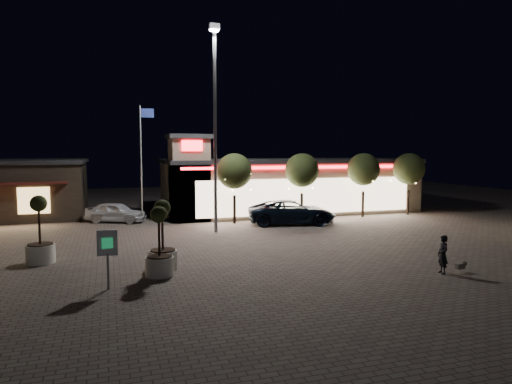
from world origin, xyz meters
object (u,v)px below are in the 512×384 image
object	(u,v)px
pickup_truck	(292,212)
white_sedan	(116,212)
pedestrian	(443,254)
planter_left	(40,242)
valet_sign	(107,248)
planter_mid	(159,254)

from	to	relation	value
pickup_truck	white_sedan	bearing A→B (deg)	80.91
white_sedan	pedestrian	bearing A→B (deg)	-119.28
pickup_truck	planter_left	size ratio (longest dim) A/B	1.96
pickup_truck	white_sedan	xyz separation A→B (m)	(-11.31, 4.52, -0.12)
white_sedan	planter_left	distance (m)	11.65
white_sedan	valet_sign	distance (m)	16.13
planter_left	planter_mid	distance (m)	6.04
white_sedan	pedestrian	world-z (taller)	pedestrian
pedestrian	planter_left	bearing A→B (deg)	-102.89
planter_mid	valet_sign	world-z (taller)	planter_mid
pedestrian	planter_left	size ratio (longest dim) A/B	0.52
pickup_truck	valet_sign	size ratio (longest dim) A/B	2.76
planter_left	valet_sign	size ratio (longest dim) A/B	1.40
pedestrian	valet_sign	size ratio (longest dim) A/B	0.73
white_sedan	planter_left	size ratio (longest dim) A/B	1.37
valet_sign	pickup_truck	bearing A→B (deg)	44.33
pedestrian	valet_sign	bearing A→B (deg)	-87.73
planter_left	planter_mid	bearing A→B (deg)	-37.71
planter_mid	valet_sign	xyz separation A→B (m)	(-1.94, -1.26, 0.64)
white_sedan	valet_sign	size ratio (longest dim) A/B	1.93
pedestrian	planter_mid	size ratio (longest dim) A/B	0.56
planter_left	pedestrian	bearing A→B (deg)	-23.79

